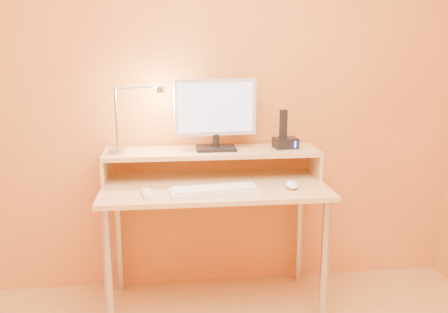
{
  "coord_description": "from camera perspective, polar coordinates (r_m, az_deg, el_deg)",
  "views": [
    {
      "loc": [
        -0.22,
        -1.3,
        1.44
      ],
      "look_at": [
        0.05,
        1.13,
        0.89
      ],
      "focal_mm": 38.45,
      "sensor_mm": 36.0,
      "label": 1
    }
  ],
  "objects": [
    {
      "name": "desk_lower",
      "position": [
        2.59,
        -1.14,
        -3.61
      ],
      "size": [
        1.2,
        0.6,
        0.02
      ],
      "primitive_type": "cube",
      "color": "#E2BB84",
      "rests_on": "floor"
    },
    {
      "name": "wall_back",
      "position": [
        2.81,
        -1.79,
        8.93
      ],
      "size": [
        3.0,
        0.04,
        2.5
      ],
      "primitive_type": "cube",
      "color": "#D18E43",
      "rests_on": "floor"
    },
    {
      "name": "monitor_neck",
      "position": [
        2.69,
        -0.98,
        1.93
      ],
      "size": [
        0.04,
        0.04,
        0.07
      ],
      "primitive_type": "cylinder",
      "color": "black",
      "rests_on": "monitor_foot"
    },
    {
      "name": "mouse",
      "position": [
        2.54,
        8.05,
        -3.32
      ],
      "size": [
        0.07,
        0.12,
        0.04
      ],
      "primitive_type": "ellipsoid",
      "rotation": [
        0.0,
        0.0,
        -0.02
      ],
      "color": "white",
      "rests_on": "desk_lower"
    },
    {
      "name": "desk_leg_fl",
      "position": [
        2.5,
        -13.57,
        -13.47
      ],
      "size": [
        0.04,
        0.04,
        0.69
      ],
      "primitive_type": "cylinder",
      "color": "#B3B3B9",
      "rests_on": "floor"
    },
    {
      "name": "desk_leg_bl",
      "position": [
        2.96,
        -12.39,
        -9.2
      ],
      "size": [
        0.04,
        0.04,
        0.69
      ],
      "primitive_type": "cylinder",
      "color": "#B3B3B9",
      "rests_on": "floor"
    },
    {
      "name": "shelf_riser_right",
      "position": [
        2.83,
        10.59,
        -0.76
      ],
      "size": [
        0.02,
        0.3,
        0.14
      ],
      "primitive_type": "cube",
      "color": "#E2BB84",
      "rests_on": "desk_lower"
    },
    {
      "name": "monitor_back",
      "position": [
        2.69,
        -1.06,
        5.93
      ],
      "size": [
        0.41,
        0.06,
        0.27
      ],
      "primitive_type": "cube",
      "rotation": [
        0.0,
        0.0,
        0.12
      ],
      "color": "black",
      "rests_on": "monitor_panel"
    },
    {
      "name": "monitor_screen",
      "position": [
        2.65,
        -0.97,
        5.83
      ],
      "size": [
        0.42,
        0.06,
        0.27
      ],
      "primitive_type": "cube",
      "rotation": [
        0.0,
        0.0,
        0.12
      ],
      "color": "#AAB3DF",
      "rests_on": "monitor_panel"
    },
    {
      "name": "monitor_foot",
      "position": [
        2.69,
        -0.97,
        1.01
      ],
      "size": [
        0.22,
        0.16,
        0.02
      ],
      "primitive_type": "cube",
      "color": "black",
      "rests_on": "desk_shelf"
    },
    {
      "name": "desk_leg_fr",
      "position": [
        2.6,
        11.88,
        -12.36
      ],
      "size": [
        0.04,
        0.04,
        0.69
      ],
      "primitive_type": "cylinder",
      "color": "#B3B3B9",
      "rests_on": "floor"
    },
    {
      "name": "desk_leg_br",
      "position": [
        3.04,
        8.95,
        -8.43
      ],
      "size": [
        0.04,
        0.04,
        0.69
      ],
      "primitive_type": "cylinder",
      "color": "#B3B3B9",
      "rests_on": "floor"
    },
    {
      "name": "phone_handset",
      "position": [
        2.73,
        7.07,
        3.87
      ],
      "size": [
        0.04,
        0.03,
        0.16
      ],
      "primitive_type": "cube",
      "rotation": [
        0.0,
        0.0,
        0.13
      ],
      "color": "black",
      "rests_on": "phone_dock"
    },
    {
      "name": "lamp_bulb",
      "position": [
        2.61,
        -7.55,
        7.51
      ],
      "size": [
        0.03,
        0.03,
        0.0
      ],
      "primitive_type": "cylinder",
      "color": "#FFEAC6",
      "rests_on": "lamp_head"
    },
    {
      "name": "keyboard",
      "position": [
        2.43,
        -1.12,
        -4.16
      ],
      "size": [
        0.46,
        0.19,
        0.02
      ],
      "primitive_type": "cube",
      "rotation": [
        0.0,
        0.0,
        0.11
      ],
      "color": "white",
      "rests_on": "desk_lower"
    },
    {
      "name": "shelf_riser_left",
      "position": [
        2.73,
        -13.89,
        -1.39
      ],
      "size": [
        0.02,
        0.3,
        0.14
      ],
      "primitive_type": "cube",
      "color": "#E2BB84",
      "rests_on": "desk_lower"
    },
    {
      "name": "phone_dock",
      "position": [
        2.76,
        7.31,
        1.62
      ],
      "size": [
        0.14,
        0.12,
        0.06
      ],
      "primitive_type": "cube",
      "rotation": [
        0.0,
        0.0,
        0.13
      ],
      "color": "black",
      "rests_on": "desk_shelf"
    },
    {
      "name": "lamp_head",
      "position": [
        2.61,
        -7.56,
        7.86
      ],
      "size": [
        0.04,
        0.04,
        0.03
      ],
      "primitive_type": "cylinder",
      "color": "#B3B3B9",
      "rests_on": "lamp_arm"
    },
    {
      "name": "remote_control",
      "position": [
        2.41,
        -9.08,
        -4.51
      ],
      "size": [
        0.07,
        0.17,
        0.02
      ],
      "primitive_type": "cube",
      "rotation": [
        0.0,
        0.0,
        0.18
      ],
      "color": "white",
      "rests_on": "desk_lower"
    },
    {
      "name": "monitor_panel",
      "position": [
        2.67,
        -1.01,
        5.87
      ],
      "size": [
        0.46,
        0.09,
        0.31
      ],
      "primitive_type": "cube",
      "rotation": [
        0.0,
        0.0,
        0.12
      ],
      "color": "silver",
      "rests_on": "monitor_neck"
    },
    {
      "name": "lamp_base",
      "position": [
        2.67,
        -12.51,
        0.67
      ],
      "size": [
        0.1,
        0.1,
        0.02
      ],
      "primitive_type": "cylinder",
      "color": "#B3B3B9",
      "rests_on": "desk_shelf"
    },
    {
      "name": "lamp_arm",
      "position": [
        2.61,
        -10.23,
        8.1
      ],
      "size": [
        0.24,
        0.01,
        0.01
      ],
      "primitive_type": "cylinder",
      "rotation": [
        0.0,
        1.57,
        0.0
      ],
      "color": "#B3B3B9",
      "rests_on": "lamp_post"
    },
    {
      "name": "desk_shelf",
      "position": [
        2.7,
        -1.45,
        0.55
      ],
      "size": [
        1.2,
        0.3,
        0.02
      ],
      "primitive_type": "cube",
      "color": "#E2BB84",
      "rests_on": "desk_lower"
    },
    {
      "name": "lamp_post",
      "position": [
        2.64,
        -12.69,
        4.44
      ],
      "size": [
        0.01,
        0.01,
        0.33
      ],
      "primitive_type": "cylinder",
      "color": "#B3B3B9",
      "rests_on": "lamp_base"
    },
    {
      "name": "phone_led",
      "position": [
        2.72,
        8.49,
        1.42
      ],
      "size": [
        0.01,
        0.0,
        0.04
      ],
      "primitive_type": "cube",
      "color": "blue",
      "rests_on": "phone_dock"
    }
  ]
}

